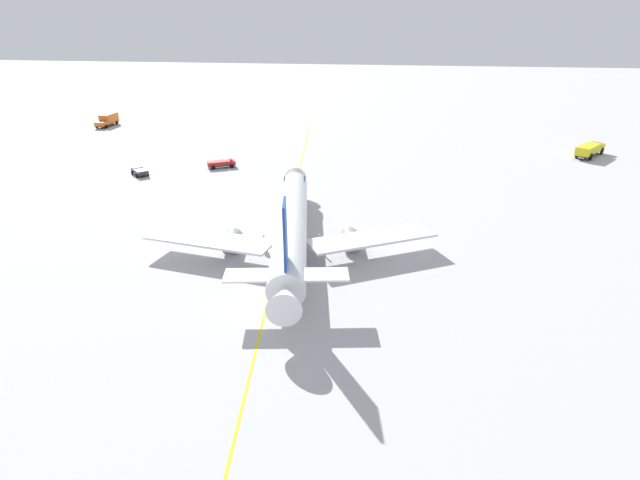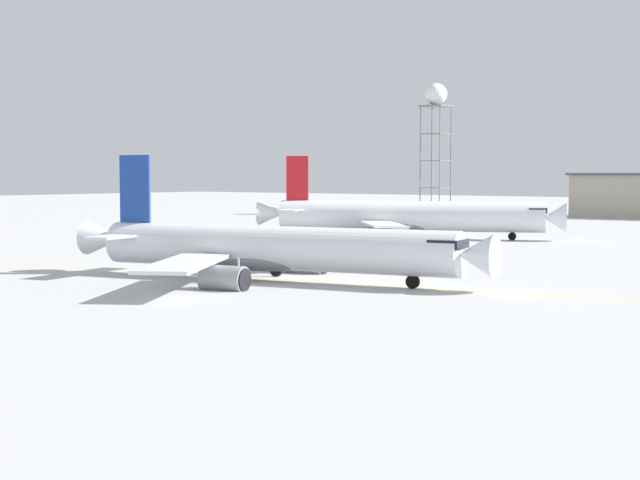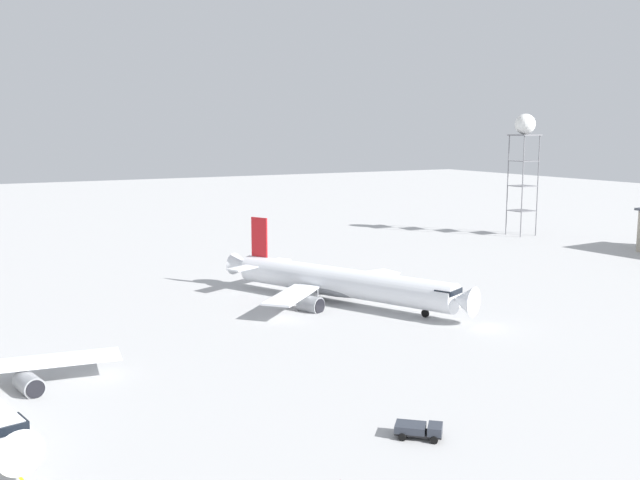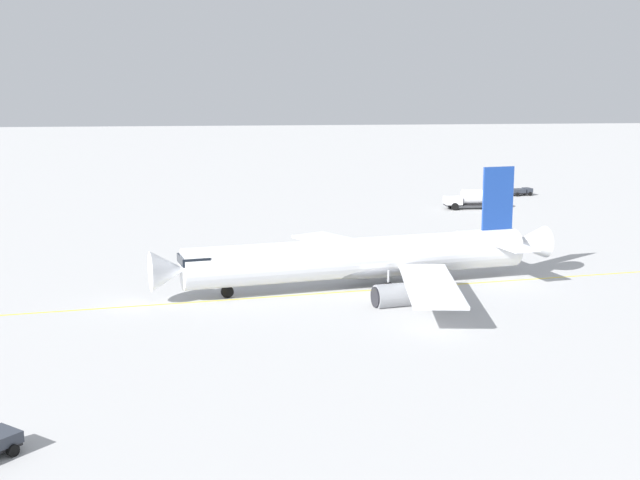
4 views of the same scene
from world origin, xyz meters
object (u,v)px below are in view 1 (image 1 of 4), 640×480
Objects in this scene: catering_truck_truck at (108,120)px; baggage_truck_truck_extra at (140,171)px; fire_tender_truck at (590,149)px; airliner_main at (291,227)px; ops_pickup_truck at (221,163)px.

baggage_truck_truck_extra is (-41.68, -32.03, -0.95)m from catering_truck_truck.
baggage_truck_truck_extra is at bearing 143.62° from fire_tender_truck.
airliner_main is 9.31× the size of baggage_truck_truck_extra.
airliner_main reaches higher than ops_pickup_truck.
airliner_main is at bearing 41.38° from catering_truck_truck.
catering_truck_truck reaches higher than ops_pickup_truck.
fire_tender_truck is 2.40× the size of baggage_truck_truck_extra.
fire_tender_truck reaches higher than ops_pickup_truck.
baggage_truck_truck_extra is (-28.45, 83.61, -0.82)m from fire_tender_truck.
airliner_main is 93.99m from catering_truck_truck.
baggage_truck_truck_extra is (-7.39, 12.57, -0.09)m from ops_pickup_truck.
fire_tender_truck is 1.82× the size of ops_pickup_truck.
ops_pickup_truck is 14.58m from baggage_truck_truck_extra.
catering_truck_truck is 56.26m from ops_pickup_truck.
catering_truck_truck is at bearing -10.22° from baggage_truck_truck_extra.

